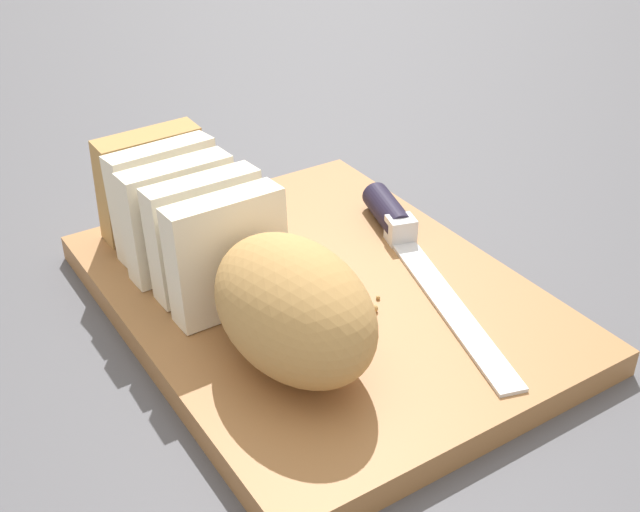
{
  "coord_description": "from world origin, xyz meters",
  "views": [
    {
      "loc": [
        -0.44,
        0.29,
        0.38
      ],
      "look_at": [
        0.0,
        0.0,
        0.05
      ],
      "focal_mm": 45.82,
      "sensor_mm": 36.0,
      "label": 1
    }
  ],
  "objects": [
    {
      "name": "bread_loaf",
      "position": [
        0.01,
        0.07,
        0.07
      ],
      "size": [
        0.31,
        0.1,
        0.09
      ],
      "rotation": [
        0.0,
        0.0,
        0.03
      ],
      "color": "tan",
      "rests_on": "cutting_board"
    },
    {
      "name": "crumb_stray_right",
      "position": [
        -0.06,
        -0.01,
        0.02
      ],
      "size": [
        0.01,
        0.01,
        0.01
      ],
      "primitive_type": "sphere",
      "color": "tan",
      "rests_on": "cutting_board"
    },
    {
      "name": "bread_knife",
      "position": [
        0.02,
        -0.1,
        0.03
      ],
      "size": [
        0.27,
        0.1,
        0.02
      ],
      "rotation": [
        0.0,
        0.0,
        2.84
      ],
      "color": "silver",
      "rests_on": "cutting_board"
    },
    {
      "name": "cutting_board",
      "position": [
        0.0,
        0.0,
        0.01
      ],
      "size": [
        0.38,
        0.3,
        0.02
      ],
      "primitive_type": "cube",
      "rotation": [
        0.0,
        0.0,
        -0.01
      ],
      "color": "#9E6B3D",
      "rests_on": "ground_plane"
    },
    {
      "name": "crumb_near_knife",
      "position": [
        0.0,
        0.07,
        0.02
      ],
      "size": [
        0.0,
        0.0,
        0.0
      ],
      "primitive_type": "sphere",
      "color": "tan",
      "rests_on": "cutting_board"
    },
    {
      "name": "crumb_stray_left",
      "position": [
        -0.05,
        -0.02,
        0.02
      ],
      "size": [
        0.01,
        0.01,
        0.01
      ],
      "primitive_type": "sphere",
      "color": "tan",
      "rests_on": "cutting_board"
    },
    {
      "name": "crumb_near_loaf",
      "position": [
        -0.04,
        -0.03,
        0.02
      ],
      "size": [
        0.0,
        0.0,
        0.0
      ],
      "primitive_type": "sphere",
      "color": "tan",
      "rests_on": "cutting_board"
    },
    {
      "name": "ground_plane",
      "position": [
        0.0,
        0.0,
        0.0
      ],
      "size": [
        3.0,
        3.0,
        0.0
      ],
      "primitive_type": "plane",
      "color": "#4C4C51"
    }
  ]
}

